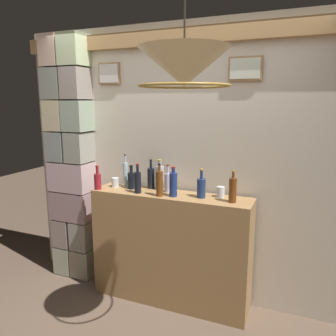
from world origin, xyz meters
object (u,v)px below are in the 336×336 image
(liquor_bottle_gin, at_px, (168,182))
(glass_tumbler_highball, at_px, (221,192))
(liquor_bottle_tequila, at_px, (160,177))
(pendant_lamp, at_px, (184,68))
(liquor_bottle_rum, at_px, (138,182))
(liquor_bottle_brandy, at_px, (98,181))
(liquor_bottle_scotch, at_px, (160,183))
(liquor_bottle_mezcal, at_px, (201,188))
(glass_tumbler_rocks, at_px, (115,182))
(liquor_bottle_rye, at_px, (233,190))
(liquor_bottle_port, at_px, (125,174))
(liquor_bottle_whiskey, at_px, (173,184))
(liquor_bottle_amaro, at_px, (131,180))
(liquor_bottle_sherry, at_px, (151,178))

(liquor_bottle_gin, height_order, glass_tumbler_highball, liquor_bottle_gin)
(liquor_bottle_tequila, bearing_deg, pendant_lamp, -57.25)
(liquor_bottle_rum, bearing_deg, liquor_bottle_brandy, -175.97)
(liquor_bottle_scotch, bearing_deg, liquor_bottle_tequila, 113.42)
(liquor_bottle_mezcal, xyz_separation_m, glass_tumbler_rocks, (-0.89, 0.03, -0.05))
(liquor_bottle_scotch, relative_size, glass_tumbler_highball, 3.11)
(liquor_bottle_scotch, height_order, liquor_bottle_rye, liquor_bottle_scotch)
(liquor_bottle_gin, bearing_deg, liquor_bottle_tequila, 155.31)
(glass_tumbler_highball, distance_m, pendant_lamp, 1.26)
(liquor_bottle_brandy, xyz_separation_m, glass_tumbler_highball, (1.15, 0.18, -0.04))
(liquor_bottle_scotch, bearing_deg, glass_tumbler_rocks, 166.56)
(liquor_bottle_rum, height_order, liquor_bottle_mezcal, liquor_bottle_rum)
(liquor_bottle_port, height_order, liquor_bottle_whiskey, liquor_bottle_port)
(liquor_bottle_mezcal, height_order, liquor_bottle_whiskey, liquor_bottle_whiskey)
(liquor_bottle_rum, xyz_separation_m, liquor_bottle_whiskey, (0.34, 0.02, 0.01))
(liquor_bottle_tequila, distance_m, glass_tumbler_highball, 0.60)
(liquor_bottle_brandy, relative_size, liquor_bottle_tequila, 0.80)
(liquor_bottle_amaro, relative_size, liquor_bottle_rum, 0.84)
(liquor_bottle_scotch, height_order, pendant_lamp, pendant_lamp)
(liquor_bottle_scotch, distance_m, liquor_bottle_amaro, 0.38)
(liquor_bottle_rum, height_order, glass_tumbler_highball, liquor_bottle_rum)
(liquor_bottle_scotch, bearing_deg, liquor_bottle_rye, 5.58)
(liquor_bottle_brandy, bearing_deg, liquor_bottle_gin, 14.40)
(liquor_bottle_gin, bearing_deg, liquor_bottle_sherry, 164.15)
(liquor_bottle_tequila, relative_size, glass_tumbler_highball, 3.05)
(liquor_bottle_tequila, relative_size, glass_tumbler_rocks, 3.17)
(pendant_lamp, bearing_deg, glass_tumbler_rocks, 142.40)
(liquor_bottle_gin, relative_size, liquor_bottle_rye, 0.94)
(liquor_bottle_amaro, xyz_separation_m, liquor_bottle_mezcal, (0.71, -0.04, 0.00))
(liquor_bottle_tequila, bearing_deg, glass_tumbler_highball, -3.17)
(liquor_bottle_scotch, relative_size, liquor_bottle_port, 0.92)
(liquor_bottle_port, distance_m, liquor_bottle_rye, 1.09)
(liquor_bottle_sherry, relative_size, liquor_bottle_mezcal, 1.10)
(liquor_bottle_rye, xyz_separation_m, glass_tumbler_rocks, (-1.17, 0.07, -0.06))
(glass_tumbler_highball, bearing_deg, liquor_bottle_amaro, -177.44)
(liquor_bottle_whiskey, xyz_separation_m, glass_tumbler_rocks, (-0.65, 0.09, -0.07))
(liquor_bottle_tequila, distance_m, liquor_bottle_whiskey, 0.26)
(liquor_bottle_rum, distance_m, liquor_bottle_tequila, 0.23)
(liquor_bottle_rum, height_order, glass_tumbler_rocks, liquor_bottle_rum)
(liquor_bottle_scotch, relative_size, liquor_bottle_rum, 1.08)
(liquor_bottle_sherry, bearing_deg, liquor_bottle_rye, -10.50)
(liquor_bottle_brandy, height_order, liquor_bottle_rye, liquor_bottle_rye)
(liquor_bottle_rum, bearing_deg, pendant_lamp, -43.84)
(liquor_bottle_gin, height_order, liquor_bottle_rum, liquor_bottle_rum)
(liquor_bottle_tequila, relative_size, liquor_bottle_whiskey, 1.08)
(glass_tumbler_rocks, bearing_deg, liquor_bottle_whiskey, -7.86)
(pendant_lamp, bearing_deg, liquor_bottle_gin, 118.90)
(liquor_bottle_amaro, bearing_deg, liquor_bottle_port, 151.06)
(liquor_bottle_port, height_order, glass_tumbler_rocks, liquor_bottle_port)
(liquor_bottle_scotch, height_order, liquor_bottle_port, liquor_bottle_port)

